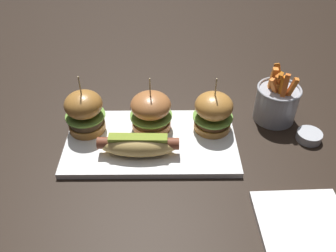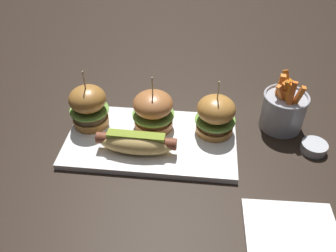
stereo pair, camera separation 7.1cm
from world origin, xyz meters
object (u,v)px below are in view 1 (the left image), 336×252
object	(u,v)px
slider_center	(152,112)
side_plate	(305,228)
platter_main	(151,141)
sauce_ramekin	(309,136)
slider_right	(213,112)
fries_bucket	(276,102)
slider_left	(85,112)
hot_dog	(138,144)

from	to	relation	value
slider_center	side_plate	world-z (taller)	slider_center
platter_main	sauce_ramekin	world-z (taller)	sauce_ramekin
slider_center	sauce_ramekin	distance (m)	0.38
platter_main	side_plate	bearing A→B (deg)	-39.47
slider_right	fries_bucket	distance (m)	0.17
fries_bucket	sauce_ramekin	world-z (taller)	fries_bucket
slider_left	slider_right	world-z (taller)	slider_left
fries_bucket	platter_main	bearing A→B (deg)	-162.81
side_plate	slider_left	bearing A→B (deg)	148.02
platter_main	sauce_ramekin	size ratio (longest dim) A/B	6.73
side_plate	sauce_ramekin	bearing A→B (deg)	71.09
slider_left	sauce_ramekin	world-z (taller)	slider_left
hot_dog	slider_right	bearing A→B (deg)	26.83
slider_right	side_plate	bearing A→B (deg)	-62.85
fries_bucket	sauce_ramekin	size ratio (longest dim) A/B	2.45
sauce_ramekin	side_plate	distance (m)	0.27
slider_center	slider_right	xyz separation A→B (m)	(0.14, -0.00, -0.00)
slider_right	slider_left	bearing A→B (deg)	-179.50
slider_left	side_plate	world-z (taller)	slider_left
hot_dog	slider_center	world-z (taller)	slider_center
platter_main	fries_bucket	xyz separation A→B (m)	(0.31, 0.10, 0.04)
hot_dog	slider_left	distance (m)	0.16
hot_dog	sauce_ramekin	xyz separation A→B (m)	(0.40, 0.06, -0.03)
fries_bucket	slider_left	bearing A→B (deg)	-172.96
slider_left	fries_bucket	world-z (taller)	slider_left
platter_main	slider_right	world-z (taller)	slider_right
platter_main	slider_right	size ratio (longest dim) A/B	2.84
sauce_ramekin	side_plate	bearing A→B (deg)	-108.91
slider_right	side_plate	xyz separation A→B (m)	(0.14, -0.28, -0.06)
slider_left	fries_bucket	xyz separation A→B (m)	(0.47, 0.06, -0.02)
sauce_ramekin	side_plate	xyz separation A→B (m)	(-0.09, -0.25, -0.01)
hot_dog	slider_left	world-z (taller)	slider_left
slider_right	side_plate	world-z (taller)	slider_right
platter_main	slider_right	xyz separation A→B (m)	(0.15, 0.04, 0.06)
slider_center	side_plate	bearing A→B (deg)	-44.35
platter_main	hot_dog	size ratio (longest dim) A/B	2.20
platter_main	sauce_ramekin	bearing A→B (deg)	1.80
slider_left	slider_right	distance (m)	0.30
slider_center	fries_bucket	xyz separation A→B (m)	(0.31, 0.05, -0.01)
slider_left	slider_center	size ratio (longest dim) A/B	1.05
slider_left	slider_center	distance (m)	0.16
platter_main	slider_center	bearing A→B (deg)	86.79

